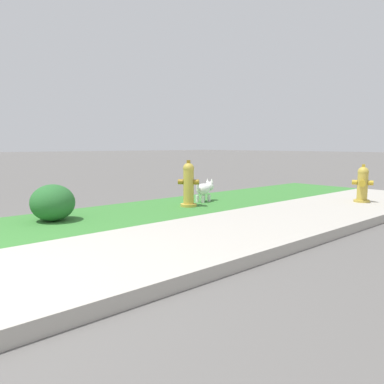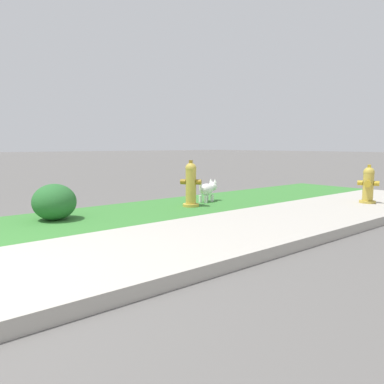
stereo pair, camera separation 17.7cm
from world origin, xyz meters
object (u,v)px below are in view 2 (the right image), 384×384
fire_hydrant_by_grass_verge (191,184)px  shrub_bush_far_verge (54,202)px  small_white_dog (208,189)px  fire_hydrant_across_street (368,185)px

fire_hydrant_by_grass_verge → shrub_bush_far_verge: fire_hydrant_by_grass_verge is taller
small_white_dog → fire_hydrant_by_grass_verge: bearing=-174.4°
fire_hydrant_by_grass_verge → shrub_bush_far_verge: (-2.23, 0.33, -0.13)m
fire_hydrant_across_street → small_white_dog: bearing=24.8°
fire_hydrant_by_grass_verge → small_white_dog: (0.60, 0.23, -0.15)m
fire_hydrant_by_grass_verge → fire_hydrant_across_street: bearing=18.3°
fire_hydrant_across_street → fire_hydrant_by_grass_verge: bearing=35.1°
small_white_dog → fire_hydrant_across_street: bearing=-59.0°
shrub_bush_far_verge → fire_hydrant_by_grass_verge: bearing=-8.5°
shrub_bush_far_verge → fire_hydrant_across_street: bearing=-23.3°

